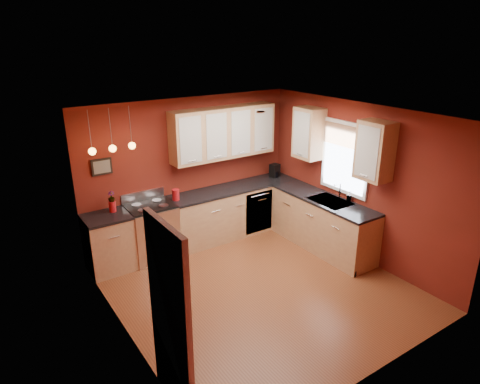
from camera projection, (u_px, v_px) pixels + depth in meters
floor at (259, 288)px, 6.44m from camera, size 4.20×4.20×0.00m
ceiling at (262, 116)px, 5.53m from camera, size 4.00×4.20×0.02m
wall_back at (190, 171)px, 7.61m from camera, size 4.00×0.02×2.60m
wall_front at (383, 275)px, 4.35m from camera, size 4.00×0.02×2.60m
wall_left at (122, 246)px, 4.94m from camera, size 0.02×4.20×2.60m
wall_right at (358, 182)px, 7.03m from camera, size 0.02×4.20×2.60m
base_cabinets_back_left at (109, 244)px, 6.82m from camera, size 0.70×0.60×0.90m
base_cabinets_back_right at (234, 211)px, 8.06m from camera, size 2.54×0.60×0.90m
base_cabinets_right at (322, 224)px, 7.52m from camera, size 0.60×2.10×0.90m
counter_back_left at (106, 217)px, 6.65m from camera, size 0.70×0.62×0.04m
counter_back_right at (234, 188)px, 7.90m from camera, size 2.54×0.62×0.04m
counter_right at (324, 199)px, 7.36m from camera, size 0.62×2.10×0.04m
gas_range at (152, 231)px, 7.19m from camera, size 0.76×0.64×1.11m
dishwasher_front at (259, 212)px, 8.03m from camera, size 0.60×0.02×0.80m
sink at (330, 202)px, 7.24m from camera, size 0.50×0.70×0.33m
window at (345, 156)px, 7.12m from camera, size 0.06×1.02×1.22m
door_left_wall at (170, 319)px, 4.12m from camera, size 0.12×0.82×2.05m
upper_cabinets_back at (224, 133)px, 7.57m from camera, size 2.00×0.35×0.90m
upper_cabinets_right at (339, 141)px, 6.96m from camera, size 0.35×1.95×0.90m
wall_picture at (102, 167)px, 6.66m from camera, size 0.32×0.03×0.26m
pendant_lights at (113, 148)px, 6.34m from camera, size 0.71×0.11×0.66m
red_canister at (176, 195)px, 7.23m from camera, size 0.13×0.13×0.19m
red_vase at (112, 207)px, 6.77m from camera, size 0.11×0.11×0.17m
flowers at (111, 197)px, 6.71m from camera, size 0.13×0.13×0.19m
coffee_maker at (275, 171)px, 8.41m from camera, size 0.20×0.19×0.26m
soap_pump at (350, 196)px, 7.18m from camera, size 0.11×0.11×0.18m
dish_towel at (154, 238)px, 6.86m from camera, size 0.20×0.01×0.27m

